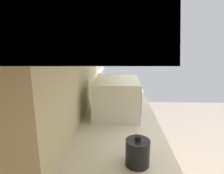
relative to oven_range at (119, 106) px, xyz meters
The scene contains 5 objects.
wall_back 1.71m from the oven_range, 164.88° to the left, with size 3.92×0.12×2.84m, color beige.
oven_range is the anchor object (origin of this frame).
microwave 1.56m from the oven_range, behind, with size 0.49×0.38×0.31m.
bowl 0.91m from the oven_range, behind, with size 0.15×0.15×0.06m.
kettle 2.22m from the oven_range, behind, with size 0.17×0.12×0.16m.
Camera 1 is at (-1.65, 1.25, 1.52)m, focal length 30.32 mm.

